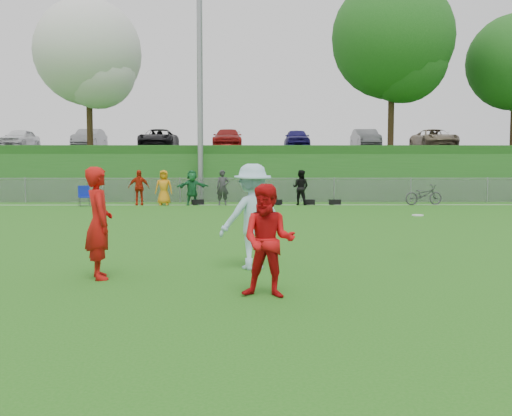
{
  "coord_description": "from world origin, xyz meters",
  "views": [
    {
      "loc": [
        -0.32,
        -9.54,
        1.94
      ],
      "look_at": [
        -0.23,
        0.5,
        1.18
      ],
      "focal_mm": 40.0,
      "sensor_mm": 36.0,
      "label": 1
    }
  ],
  "objects_px": {
    "player_red_center": "(268,241)",
    "player_blue": "(253,216)",
    "bicycle": "(424,195)",
    "frisbee": "(418,215)",
    "player_red_left": "(99,223)",
    "recycling_bin": "(254,198)"
  },
  "relations": [
    {
      "from": "recycling_bin",
      "to": "player_red_left",
      "type": "bearing_deg",
      "value": -99.12
    },
    {
      "from": "frisbee",
      "to": "recycling_bin",
      "type": "height_order",
      "value": "frisbee"
    },
    {
      "from": "player_red_left",
      "to": "player_red_center",
      "type": "bearing_deg",
      "value": -139.32
    },
    {
      "from": "player_blue",
      "to": "recycling_bin",
      "type": "relative_size",
      "value": 2.43
    },
    {
      "from": "player_red_center",
      "to": "player_blue",
      "type": "relative_size",
      "value": 0.85
    },
    {
      "from": "recycling_bin",
      "to": "bicycle",
      "type": "height_order",
      "value": "bicycle"
    },
    {
      "from": "player_red_left",
      "to": "player_blue",
      "type": "relative_size",
      "value": 0.97
    },
    {
      "from": "frisbee",
      "to": "bicycle",
      "type": "distance_m",
      "value": 16.59
    },
    {
      "from": "player_blue",
      "to": "recycling_bin",
      "type": "distance_m",
      "value": 16.17
    },
    {
      "from": "player_red_center",
      "to": "player_blue",
      "type": "height_order",
      "value": "player_blue"
    },
    {
      "from": "player_red_left",
      "to": "recycling_bin",
      "type": "xyz_separation_m",
      "value": [
        2.74,
        17.07,
        -0.55
      ]
    },
    {
      "from": "frisbee",
      "to": "bicycle",
      "type": "xyz_separation_m",
      "value": [
        4.93,
        15.83,
        -0.41
      ]
    },
    {
      "from": "player_blue",
      "to": "bicycle",
      "type": "bearing_deg",
      "value": -139.25
    },
    {
      "from": "frisbee",
      "to": "player_blue",
      "type": "bearing_deg",
      "value": -162.73
    },
    {
      "from": "player_blue",
      "to": "player_red_left",
      "type": "bearing_deg",
      "value": -3.9
    },
    {
      "from": "player_red_center",
      "to": "player_blue",
      "type": "distance_m",
      "value": 2.32
    },
    {
      "from": "player_blue",
      "to": "bicycle",
      "type": "xyz_separation_m",
      "value": [
        8.34,
        16.89,
        -0.49
      ]
    },
    {
      "from": "player_blue",
      "to": "frisbee",
      "type": "bearing_deg",
      "value": 174.3
    },
    {
      "from": "player_red_center",
      "to": "recycling_bin",
      "type": "relative_size",
      "value": 2.06
    },
    {
      "from": "player_red_left",
      "to": "bicycle",
      "type": "xyz_separation_m",
      "value": [
        10.96,
        17.8,
        -0.46
      ]
    },
    {
      "from": "recycling_bin",
      "to": "player_blue",
      "type": "bearing_deg",
      "value": -90.42
    },
    {
      "from": "player_red_center",
      "to": "bicycle",
      "type": "height_order",
      "value": "player_red_center"
    }
  ]
}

